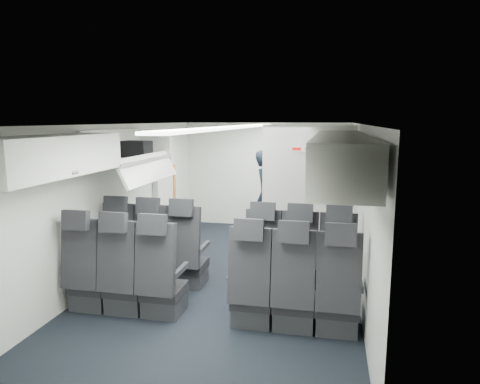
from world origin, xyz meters
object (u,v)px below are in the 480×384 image
at_px(seat_row_front, 225,260).
at_px(carry_on_bag, 136,149).
at_px(seat_row_mid, 205,286).
at_px(galley_unit, 311,184).
at_px(boarding_door, 166,189).
at_px(flight_attendant, 266,196).

relative_size(seat_row_front, carry_on_bag, 8.43).
bearing_deg(carry_on_bag, seat_row_mid, -39.62).
distance_m(seat_row_front, seat_row_mid, 0.90).
bearing_deg(seat_row_front, seat_row_mid, -90.00).
relative_size(galley_unit, boarding_door, 1.02).
distance_m(boarding_door, flight_attendant, 1.84).
bearing_deg(seat_row_mid, carry_on_bag, 135.75).
height_order(seat_row_mid, carry_on_bag, carry_on_bag).
bearing_deg(seat_row_mid, boarding_door, 118.77).
distance_m(seat_row_mid, boarding_door, 3.45).
distance_m(seat_row_front, boarding_door, 2.71).
xyz_separation_m(seat_row_front, galley_unit, (0.95, 3.25, 0.55)).
height_order(seat_row_front, carry_on_bag, carry_on_bag).
xyz_separation_m(seat_row_front, flight_attendant, (0.18, 2.37, 0.44)).
distance_m(seat_row_mid, flight_attendant, 3.30).
height_order(seat_row_front, flight_attendant, flight_attendant).
bearing_deg(flight_attendant, boarding_door, 93.76).
height_order(flight_attendant, carry_on_bag, carry_on_bag).
bearing_deg(seat_row_front, boarding_door, 128.16).
height_order(galley_unit, boarding_door, galley_unit).
distance_m(galley_unit, boarding_door, 2.84).
bearing_deg(seat_row_front, flight_attendant, 85.65).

